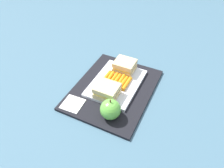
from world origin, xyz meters
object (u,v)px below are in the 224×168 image
at_px(food_tray, 116,83).
at_px(paper_napkin, 73,104).
at_px(sandwich_half_left, 125,66).
at_px(carrot_sticks_bundle, 116,80).
at_px(apple, 110,109).
at_px(sandwich_half_right, 107,91).

bearing_deg(food_tray, paper_napkin, -30.24).
distance_m(sandwich_half_left, paper_napkin, 0.26).
xyz_separation_m(food_tray, sandwich_half_left, (-0.08, 0.00, 0.03)).
bearing_deg(paper_napkin, carrot_sticks_bundle, 149.89).
height_order(carrot_sticks_bundle, apple, apple).
height_order(sandwich_half_right, paper_napkin, sandwich_half_right).
xyz_separation_m(sandwich_half_left, carrot_sticks_bundle, (0.08, -0.00, -0.02)).
bearing_deg(sandwich_half_left, apple, 12.08).
height_order(food_tray, sandwich_half_left, sandwich_half_left).
xyz_separation_m(food_tray, sandwich_half_right, (0.08, 0.00, 0.03)).
height_order(sandwich_half_left, apple, apple).
bearing_deg(paper_napkin, apple, 94.29).
relative_size(apple, paper_napkin, 1.14).
height_order(food_tray, paper_napkin, food_tray).
distance_m(carrot_sticks_bundle, paper_napkin, 0.19).
distance_m(food_tray, sandwich_half_left, 0.08).
distance_m(sandwich_half_left, carrot_sticks_bundle, 0.08).
distance_m(sandwich_half_right, paper_napkin, 0.13).
distance_m(sandwich_half_left, sandwich_half_right, 0.16).
bearing_deg(sandwich_half_right, paper_napkin, -48.68).
relative_size(food_tray, paper_napkin, 3.29).
height_order(carrot_sticks_bundle, paper_napkin, carrot_sticks_bundle).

